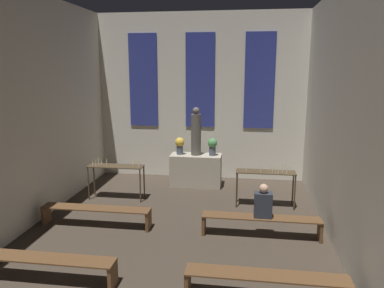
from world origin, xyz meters
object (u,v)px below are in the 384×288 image
Objects in this scene: statue at (196,133)px; candle_rack_left at (116,170)px; pew_back_left at (96,212)px; pew_back_right at (261,221)px; altar at (196,170)px; pew_second_left at (42,263)px; candle_rack_right at (266,176)px; pew_second_right at (266,281)px; person_seated at (263,203)px; flower_vase_right at (212,146)px; flower_vase_left at (180,145)px.

candle_rack_left is (-1.92, -1.40, -0.79)m from statue.
pew_back_right is at bearing 0.00° from pew_back_left.
pew_second_left is (-1.76, -5.34, -0.14)m from altar.
pew_second_right is (-0.16, -3.95, -0.45)m from candle_rack_right.
person_seated is at bearing -25.42° from candle_rack_left.
candle_rack_right reaches higher than pew_second_right.
candle_rack_left is 5.42m from pew_second_right.
person_seated reaches higher than candle_rack_left.
altar is 3.64m from person_seated.
altar is at bearing 144.02° from candle_rack_right.
statue is at bearing 71.73° from pew_second_left.
candle_rack_left is 2.08× the size of person_seated.
flower_vase_right reaches higher than pew_second_right.
flower_vase_right is 3.97m from pew_back_left.
altar is at bearing 119.15° from pew_back_right.
candle_rack_right is at bearing 87.66° from pew_second_right.
pew_second_left is (-1.29, -5.34, -0.88)m from flower_vase_left.
statue is at bearing 144.02° from candle_rack_right.
statue is at bearing 0.00° from flower_vase_left.
flower_vase_right is (0.47, 0.00, -0.36)m from statue.
pew_back_left is (-3.53, 2.18, 0.00)m from pew_second_right.
pew_second_left is (-1.76, -5.34, -1.24)m from statue.
candle_rack_right is at bearing -30.22° from flower_vase_left.
pew_second_left and pew_back_right have the same top height.
pew_back_right is (1.76, -3.16, -0.14)m from altar.
pew_back_left is 3.53m from pew_back_right.
flower_vase_left reaches higher than pew_second_right.
candle_rack_left reaches higher than pew_back_right.
statue reaches higher than altar.
pew_second_left is at bearing -103.56° from flower_vase_left.
candle_rack_right is 4.11m from pew_back_left.
flower_vase_right is 0.21× the size of pew_back_left.
statue is 0.95× the size of candle_rack_right.
pew_second_left is at bearing 180.00° from pew_second_right.
pew_back_right is (3.53, 0.00, 0.00)m from pew_back_left.
statue is at bearing 60.85° from pew_back_left.
altar is 0.89m from flower_vase_right.
person_seated is (3.56, 0.00, 0.40)m from pew_back_left.
person_seated is (3.56, 2.18, 0.40)m from pew_second_left.
flower_vase_left is 2.06m from candle_rack_left.
pew_second_left is 1.00× the size of pew_second_right.
flower_vase_left is 5.86m from pew_second_right.
pew_back_right is (0.00, 2.18, 0.00)m from pew_second_right.
flower_vase_right is 0.21× the size of pew_back_right.
flower_vase_left is 2.81m from candle_rack_right.
candle_rack_left is at bearing -143.96° from statue.
flower_vase_right reaches higher than pew_back_right.
candle_rack_right reaches higher than pew_back_left.
pew_back_right is at bearing -95.23° from candle_rack_right.
flower_vase_left is 0.34× the size of candle_rack_left.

